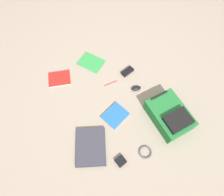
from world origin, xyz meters
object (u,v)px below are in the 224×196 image
at_px(backpack, 170,115).
at_px(book_manual, 91,63).
at_px(book_red, 115,115).
at_px(laptop, 91,147).
at_px(power_brick, 127,72).
at_px(cable_coil, 145,152).
at_px(computer_mouse, 136,88).
at_px(earbud_pouch, 121,161).
at_px(book_comic, 59,79).
at_px(pen_black, 111,83).

bearing_deg(backpack, book_manual, 28.88).
distance_m(backpack, book_red, 0.51).
relative_size(laptop, power_brick, 2.97).
xyz_separation_m(book_red, cable_coil, (-0.42, -0.13, -0.00)).
height_order(laptop, computer_mouse, computer_mouse).
relative_size(laptop, book_red, 1.43).
xyz_separation_m(power_brick, earbud_pouch, (-0.84, 0.41, -0.00)).
height_order(cable_coil, earbud_pouch, earbud_pouch).
bearing_deg(earbud_pouch, book_red, -14.39).
bearing_deg(earbud_pouch, cable_coil, -91.28).
bearing_deg(computer_mouse, power_brick, 6.47).
xyz_separation_m(laptop, book_manual, (0.89, -0.29, -0.01)).
height_order(laptop, power_brick, same).
distance_m(book_manual, earbud_pouch, 1.10).
relative_size(backpack, power_brick, 3.31).
bearing_deg(computer_mouse, laptop, 128.49).
height_order(book_manual, computer_mouse, computer_mouse).
relative_size(backpack, earbud_pouch, 5.63).
relative_size(laptop, earbud_pouch, 5.04).
distance_m(book_comic, power_brick, 0.73).
relative_size(power_brick, earbud_pouch, 1.70).
bearing_deg(cable_coil, earbud_pouch, 88.72).
distance_m(laptop, cable_coil, 0.49).
xyz_separation_m(laptop, book_red, (0.21, -0.31, -0.01)).
height_order(book_manual, pen_black, book_manual).
bearing_deg(book_manual, computer_mouse, -145.31).
bearing_deg(pen_black, earbud_pouch, 166.04).
xyz_separation_m(book_comic, computer_mouse, (-0.40, -0.72, 0.01)).
bearing_deg(earbud_pouch, book_manual, -4.23).
relative_size(book_red, computer_mouse, 2.89).
distance_m(book_red, power_brick, 0.53).
bearing_deg(earbud_pouch, power_brick, -26.08).
distance_m(laptop, computer_mouse, 0.74).
bearing_deg(book_red, earbud_pouch, 165.61).
bearing_deg(cable_coil, pen_black, 3.03).
distance_m(book_manual, power_brick, 0.42).
bearing_deg(computer_mouse, earbud_pouch, 151.23).
bearing_deg(pen_black, book_red, 166.54).
distance_m(cable_coil, pen_black, 0.78).
relative_size(book_comic, pen_black, 1.74).
distance_m(book_manual, pen_black, 0.34).
height_order(book_comic, computer_mouse, computer_mouse).
xyz_separation_m(laptop, computer_mouse, (0.41, -0.62, 0.00)).
bearing_deg(pen_black, backpack, -146.07).
xyz_separation_m(book_manual, computer_mouse, (-0.48, -0.34, 0.01)).
bearing_deg(cable_coil, computer_mouse, -16.38).
height_order(laptop, earbud_pouch, laptop).
distance_m(backpack, power_brick, 0.65).
xyz_separation_m(backpack, computer_mouse, (0.40, 0.16, -0.06)).
bearing_deg(laptop, cable_coil, -115.97).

